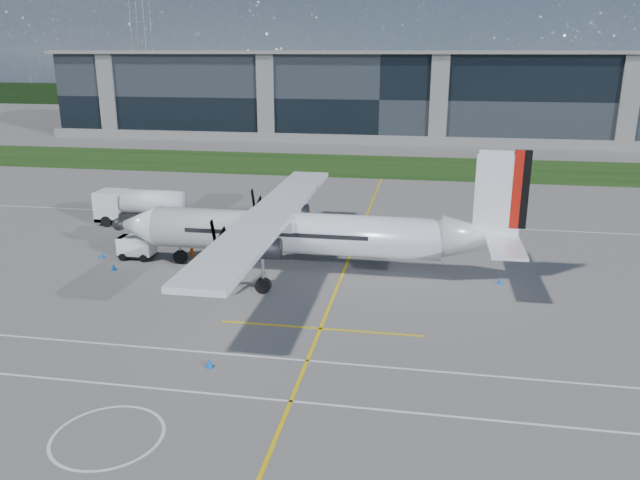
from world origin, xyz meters
TOP-DOWN VIEW (x-y plane):
  - ground at (0.00, 40.00)m, footprint 400.00×400.00m
  - grass_strip at (0.00, 48.00)m, footprint 400.00×18.00m
  - terminal_building at (0.00, 80.00)m, footprint 120.00×20.00m
  - tree_line at (0.00, 140.00)m, footprint 400.00×6.00m
  - pylon_west at (-80.00, 150.00)m, footprint 9.00×4.60m
  - yellow_taxiway_centerline at (3.00, 10.00)m, footprint 0.20×70.00m
  - white_lane_line at (0.00, -14.00)m, footprint 90.00×0.15m
  - turboprop_aircraft at (0.49, 3.64)m, footprint 29.94×31.05m
  - fuel_tanker_truck at (-17.90, 13.64)m, footprint 8.81×2.86m
  - baggage_tug at (-13.32, 4.30)m, footprint 2.87×1.72m
  - ground_crew_person at (-8.99, 4.78)m, footprint 0.63×0.82m
  - safety_cone_portwing at (-1.81, -11.51)m, footprint 0.36×0.36m
  - safety_cone_fwd at (-16.08, 3.87)m, footprint 0.36×0.36m
  - safety_cone_nose_port at (-13.82, 1.41)m, footprint 0.36×0.36m
  - safety_cone_tail at (14.09, 3.38)m, footprint 0.36×0.36m
  - safety_cone_nose_stbd at (-13.54, 5.38)m, footprint 0.36×0.36m
  - safety_cone_stbdwing at (-1.74, 19.91)m, footprint 0.36×0.36m

SIDE VIEW (x-z plane):
  - ground at x=0.00m, z-range 0.00..0.00m
  - yellow_taxiway_centerline at x=3.00m, z-range 0.00..0.01m
  - white_lane_line at x=0.00m, z-range 0.00..0.01m
  - grass_strip at x=0.00m, z-range 0.00..0.04m
  - safety_cone_portwing at x=-1.81m, z-range 0.00..0.50m
  - safety_cone_fwd at x=-16.08m, z-range 0.00..0.50m
  - safety_cone_nose_port at x=-13.82m, z-range 0.00..0.50m
  - safety_cone_tail at x=14.09m, z-range 0.00..0.50m
  - safety_cone_nose_stbd at x=-13.54m, z-range 0.00..0.50m
  - safety_cone_stbdwing at x=-1.74m, z-range 0.00..0.50m
  - baggage_tug at x=-13.32m, z-range 0.00..1.72m
  - ground_crew_person at x=-8.99m, z-range 0.00..1.86m
  - fuel_tanker_truck at x=-17.90m, z-range 0.00..3.30m
  - tree_line at x=0.00m, z-range 0.00..6.00m
  - turboprop_aircraft at x=0.49m, z-range 0.00..9.31m
  - terminal_building at x=0.00m, z-range 0.00..15.00m
  - pylon_west at x=-80.00m, z-range 0.00..30.00m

